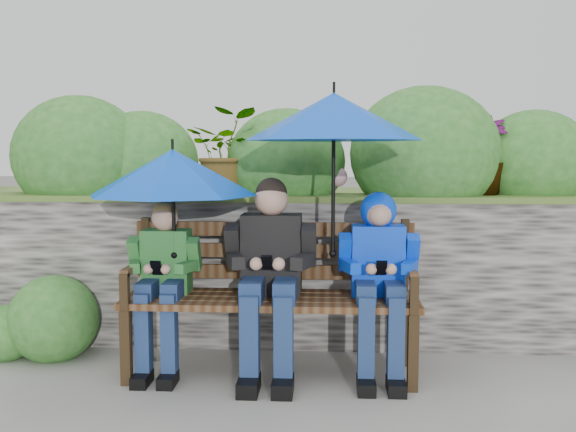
# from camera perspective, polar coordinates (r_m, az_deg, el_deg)

# --- Properties ---
(ground) EXTENTS (60.00, 60.00, 0.00)m
(ground) POSITION_cam_1_polar(r_m,az_deg,el_deg) (3.85, -0.09, -14.37)
(ground) COLOR slate
(ground) RESTS_ON ground
(garden_backdrop) EXTENTS (8.00, 2.89, 1.82)m
(garden_backdrop) POSITION_cam_1_polar(r_m,az_deg,el_deg) (5.26, 0.90, -2.11)
(garden_backdrop) COLOR #2F2D2A
(garden_backdrop) RESTS_ON ground
(park_bench) EXTENTS (1.73, 0.51, 0.91)m
(park_bench) POSITION_cam_1_polar(r_m,az_deg,el_deg) (3.87, -1.44, -6.25)
(park_bench) COLOR black
(park_bench) RESTS_ON ground
(boy_left) EXTENTS (0.43, 0.49, 1.03)m
(boy_left) POSITION_cam_1_polar(r_m,az_deg,el_deg) (3.90, -11.04, -5.22)
(boy_left) COLOR #307632
(boy_left) RESTS_ON ground
(boy_middle) EXTENTS (0.53, 0.62, 1.17)m
(boy_middle) POSITION_cam_1_polar(r_m,az_deg,el_deg) (3.76, -1.60, -4.58)
(boy_middle) COLOR black
(boy_middle) RESTS_ON ground
(boy_right) EXTENTS (0.47, 0.57, 1.09)m
(boy_right) POSITION_cam_1_polar(r_m,az_deg,el_deg) (3.78, 8.08, -4.51)
(boy_right) COLOR #003FDC
(boy_right) RESTS_ON ground
(umbrella_left) EXTENTS (1.00, 1.00, 0.71)m
(umbrella_left) POSITION_cam_1_polar(r_m,az_deg,el_deg) (3.83, -10.19, 3.83)
(umbrella_left) COLOR #003FCC
(umbrella_left) RESTS_ON ground
(umbrella_right) EXTENTS (1.03, 1.03, 1.01)m
(umbrella_right) POSITION_cam_1_polar(r_m,az_deg,el_deg) (3.72, 4.09, 8.79)
(umbrella_right) COLOR #003FCC
(umbrella_right) RESTS_ON ground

